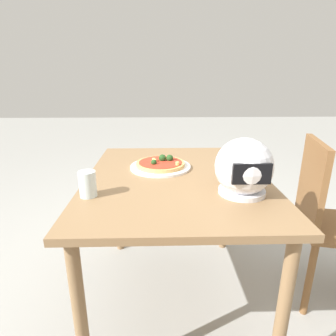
% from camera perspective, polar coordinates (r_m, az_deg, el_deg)
% --- Properties ---
extents(ground_plane, '(14.00, 14.00, 0.00)m').
position_cam_1_polar(ground_plane, '(1.78, 1.43, -24.49)').
color(ground_plane, '#9E9E99').
extents(dining_table, '(0.87, 1.10, 0.74)m').
position_cam_1_polar(dining_table, '(1.42, 1.64, -4.95)').
color(dining_table, olive).
rests_on(dining_table, ground).
extents(pizza_plate, '(0.32, 0.32, 0.01)m').
position_cam_1_polar(pizza_plate, '(1.50, -1.54, 0.26)').
color(pizza_plate, white).
rests_on(pizza_plate, dining_table).
extents(pizza, '(0.26, 0.26, 0.05)m').
position_cam_1_polar(pizza, '(1.50, -1.48, 0.95)').
color(pizza, tan).
rests_on(pizza, pizza_plate).
extents(motorcycle_helmet, '(0.24, 0.24, 0.24)m').
position_cam_1_polar(motorcycle_helmet, '(1.19, 15.06, 0.00)').
color(motorcycle_helmet, silver).
rests_on(motorcycle_helmet, dining_table).
extents(drinking_glass, '(0.07, 0.07, 0.11)m').
position_cam_1_polar(drinking_glass, '(1.19, -15.93, -3.13)').
color(drinking_glass, silver).
rests_on(drinking_glass, dining_table).
extents(chair_side, '(0.48, 0.48, 0.90)m').
position_cam_1_polar(chair_side, '(1.73, 29.31, -8.20)').
color(chair_side, brown).
rests_on(chair_side, ground).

